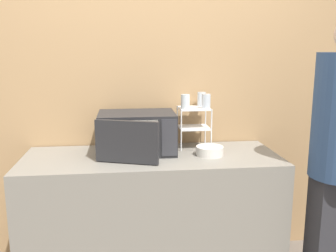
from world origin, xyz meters
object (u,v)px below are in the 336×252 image
microwave (136,133)px  glass_back_right (202,99)px  glass_front_left (185,102)px  glass_front_right (206,101)px  dish_rack (194,119)px  bowl (210,151)px

microwave → glass_back_right: size_ratio=5.19×
glass_front_left → glass_front_right: same height
dish_rack → glass_front_left: (-0.08, -0.06, 0.14)m
dish_rack → bowl: (0.07, -0.23, -0.19)m
bowl → glass_front_left: bearing=130.1°
dish_rack → glass_back_right: bearing=44.4°
glass_front_left → glass_back_right: same height
glass_front_right → bowl: glass_front_right is taller
glass_front_left → bowl: (0.15, -0.17, -0.33)m
glass_front_right → glass_front_left: bearing=-178.8°
glass_front_left → glass_back_right: (0.15, 0.13, 0.00)m
dish_rack → glass_back_right: size_ratio=2.87×
microwave → glass_front_right: 0.56m
glass_front_right → glass_back_right: bearing=93.8°
microwave → glass_front_right: bearing=5.7°
microwave → dish_rack: size_ratio=1.80×
microwave → glass_back_right: glass_back_right is taller
microwave → bowl: size_ratio=2.89×
bowl → microwave: bearing=165.9°
microwave → dish_rack: (0.43, 0.11, 0.07)m
dish_rack → bowl: 0.31m
dish_rack → glass_front_right: 0.17m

